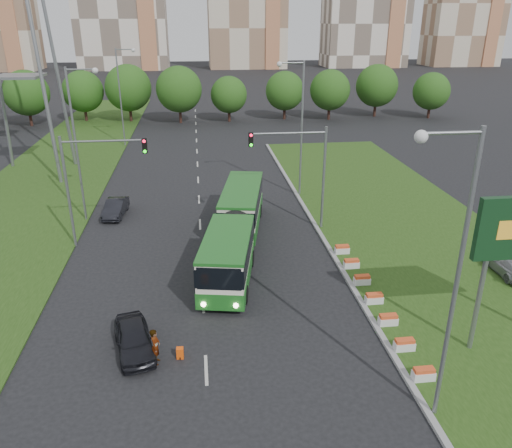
{
  "coord_description": "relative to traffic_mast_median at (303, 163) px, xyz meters",
  "views": [
    {
      "loc": [
        -2.94,
        -25.1,
        15.19
      ],
      "look_at": [
        0.7,
        5.27,
        2.6
      ],
      "focal_mm": 35.0,
      "sensor_mm": 36.0,
      "label": 1
    }
  ],
  "objects": [
    {
      "name": "street_lamps",
      "position": [
        -7.78,
        0.0,
        0.65
      ],
      "size": [
        36.0,
        60.0,
        12.0
      ],
      "primitive_type": null,
      "color": "gray",
      "rests_on": "ground"
    },
    {
      "name": "lane_markings",
      "position": [
        -7.78,
        10.0,
        -5.35
      ],
      "size": [
        0.2,
        100.0,
        0.01
      ],
      "primitive_type": null,
      "color": "beige",
      "rests_on": "ground"
    },
    {
      "name": "car_median",
      "position": [
        11.56,
        -9.03,
        -4.6
      ],
      "size": [
        1.75,
        4.15,
        1.2
      ],
      "primitive_type": "imported",
      "rotation": [
        0.0,
        0.0,
        3.12
      ],
      "color": "#92969A",
      "rests_on": "grass_median"
    },
    {
      "name": "midrise_east",
      "position": [
        85.22,
        140.0,
        14.65
      ],
      "size": [
        24.0,
        14.0,
        40.0
      ],
      "primitive_type": "cube",
      "color": "beige",
      "rests_on": "ground"
    },
    {
      "name": "ground",
      "position": [
        -4.78,
        -10.0,
        -5.35
      ],
      "size": [
        360.0,
        360.0,
        0.0
      ],
      "primitive_type": "plane",
      "color": "black",
      "rests_on": "ground"
    },
    {
      "name": "shopping_trolley",
      "position": [
        -9.0,
        -14.95,
        -5.07
      ],
      "size": [
        0.33,
        0.35,
        0.57
      ],
      "rotation": [
        0.0,
        0.0,
        -0.05
      ],
      "color": "#F5500C",
      "rests_on": "ground"
    },
    {
      "name": "car_left_far",
      "position": [
        -14.69,
        4.79,
        -4.66
      ],
      "size": [
        1.84,
        4.3,
        1.38
      ],
      "primitive_type": "imported",
      "rotation": [
        0.0,
        0.0,
        -0.09
      ],
      "color": "black",
      "rests_on": "ground"
    },
    {
      "name": "tree_line",
      "position": [
        5.22,
        45.0,
        -0.85
      ],
      "size": [
        120.0,
        8.0,
        9.0
      ],
      "primitive_type": null,
      "color": "#265516",
      "rests_on": "ground"
    },
    {
      "name": "left_verge",
      "position": [
        -22.78,
        15.0,
        -5.3
      ],
      "size": [
        12.0,
        110.0,
        0.1
      ],
      "primitive_type": "cube",
      "color": "#214012",
      "rests_on": "ground"
    },
    {
      "name": "flower_planters",
      "position": [
        1.92,
        -11.4,
        -4.9
      ],
      "size": [
        1.1,
        13.7,
        0.6
      ],
      "primitive_type": null,
      "color": "silver",
      "rests_on": "grass_median"
    },
    {
      "name": "grass_median",
      "position": [
        8.22,
        -2.0,
        -5.27
      ],
      "size": [
        14.0,
        60.0,
        0.15
      ],
      "primitive_type": "cube",
      "color": "#214012",
      "rests_on": "ground"
    },
    {
      "name": "pedestrian",
      "position": [
        -10.11,
        -15.16,
        -4.43
      ],
      "size": [
        0.51,
        0.71,
        1.84
      ],
      "primitive_type": "imported",
      "rotation": [
        0.0,
        0.0,
        1.47
      ],
      "color": "gray",
      "rests_on": "ground"
    },
    {
      "name": "traffic_mast_left",
      "position": [
        -15.16,
        -1.0,
        0.0
      ],
      "size": [
        5.76,
        0.32,
        8.0
      ],
      "color": "gray",
      "rests_on": "ground"
    },
    {
      "name": "car_left_near",
      "position": [
        -11.23,
        -14.13,
        -4.63
      ],
      "size": [
        2.62,
        4.49,
        1.44
      ],
      "primitive_type": "imported",
      "rotation": [
        0.0,
        0.0,
        0.23
      ],
      "color": "black",
      "rests_on": "ground"
    },
    {
      "name": "traffic_mast_median",
      "position": [
        0.0,
        0.0,
        0.0
      ],
      "size": [
        5.76,
        0.32,
        8.0
      ],
      "color": "gray",
      "rests_on": "ground"
    },
    {
      "name": "articulated_bus",
      "position": [
        -5.43,
        -3.09,
        -3.61
      ],
      "size": [
        2.7,
        17.31,
        2.85
      ],
      "rotation": [
        0.0,
        0.0,
        -0.19
      ],
      "color": "silver",
      "rests_on": "ground"
    },
    {
      "name": "median_kerb",
      "position": [
        1.27,
        -2.0,
        -5.26
      ],
      "size": [
        0.3,
        60.0,
        0.18
      ],
      "primitive_type": "cube",
      "color": "gray",
      "rests_on": "ground"
    }
  ]
}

